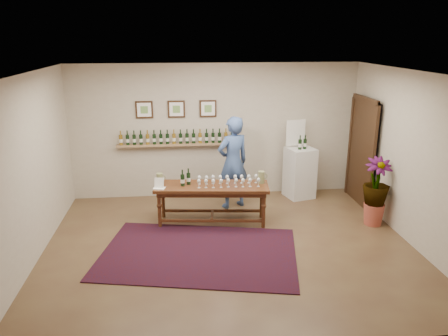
{
  "coord_description": "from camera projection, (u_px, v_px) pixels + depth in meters",
  "views": [
    {
      "loc": [
        -0.79,
        -6.47,
        3.33
      ],
      "look_at": [
        0.0,
        0.8,
        1.1
      ],
      "focal_mm": 35.0,
      "sensor_mm": 36.0,
      "label": 1
    }
  ],
  "objects": [
    {
      "name": "tasting_table",
      "position": [
        212.0,
        191.0,
        7.93
      ],
      "size": [
        2.11,
        0.88,
        0.73
      ],
      "rotation": [
        0.0,
        0.0,
        -0.11
      ],
      "color": "#411B10",
      "rests_on": "ground"
    },
    {
      "name": "pitcher_left",
      "position": [
        160.0,
        179.0,
        7.91
      ],
      "size": [
        0.14,
        0.14,
        0.21
      ],
      "primitive_type": null,
      "rotation": [
        0.0,
        0.0,
        -0.02
      ],
      "color": "olive",
      "rests_on": "tasting_table"
    },
    {
      "name": "table_bottles",
      "position": [
        186.0,
        178.0,
        7.87
      ],
      "size": [
        0.26,
        0.15,
        0.28
      ],
      "primitive_type": null,
      "rotation": [
        0.0,
        0.0,
        0.01
      ],
      "color": "black",
      "rests_on": "tasting_table"
    },
    {
      "name": "pedestal_bottles",
      "position": [
        302.0,
        143.0,
        8.99
      ],
      "size": [
        0.29,
        0.14,
        0.28
      ],
      "primitive_type": null,
      "rotation": [
        0.0,
        0.0,
        0.26
      ],
      "color": "black",
      "rests_on": "display_pedestal"
    },
    {
      "name": "rug",
      "position": [
        199.0,
        253.0,
        6.94
      ],
      "size": [
        3.42,
        2.63,
        0.02
      ],
      "primitive_type": "cube",
      "rotation": [
        0.0,
        0.0,
        -0.21
      ],
      "color": "#3E0C0B",
      "rests_on": "ground"
    },
    {
      "name": "info_sign",
      "position": [
        296.0,
        133.0,
        9.14
      ],
      "size": [
        0.43,
        0.13,
        0.6
      ],
      "primitive_type": "cube",
      "rotation": [
        0.0,
        0.0,
        0.26
      ],
      "color": "white",
      "rests_on": "display_pedestal"
    },
    {
      "name": "menu_card",
      "position": [
        159.0,
        183.0,
        7.74
      ],
      "size": [
        0.23,
        0.19,
        0.18
      ],
      "primitive_type": "cube",
      "rotation": [
        0.0,
        0.0,
        -0.24
      ],
      "color": "white",
      "rests_on": "tasting_table"
    },
    {
      "name": "potted_plant",
      "position": [
        376.0,
        192.0,
        7.84
      ],
      "size": [
        0.6,
        0.6,
        1.09
      ],
      "rotation": [
        0.0,
        0.0,
        -0.05
      ],
      "color": "#A84938",
      "rests_on": "ground"
    },
    {
      "name": "display_pedestal",
      "position": [
        300.0,
        173.0,
        9.25
      ],
      "size": [
        0.65,
        0.65,
        1.07
      ],
      "primitive_type": "cube",
      "rotation": [
        0.0,
        0.0,
        0.26
      ],
      "color": "silver",
      "rests_on": "ground"
    },
    {
      "name": "pitcher_right",
      "position": [
        261.0,
        177.0,
        7.98
      ],
      "size": [
        0.15,
        0.15,
        0.22
      ],
      "primitive_type": null,
      "rotation": [
        0.0,
        0.0,
        0.06
      ],
      "color": "olive",
      "rests_on": "tasting_table"
    },
    {
      "name": "person",
      "position": [
        233.0,
        163.0,
        8.6
      ],
      "size": [
        0.79,
        0.67,
        1.85
      ],
      "primitive_type": "imported",
      "rotation": [
        0.0,
        0.0,
        3.54
      ],
      "color": "#385286",
      "rests_on": "ground"
    },
    {
      "name": "table_glasses",
      "position": [
        228.0,
        181.0,
        7.87
      ],
      "size": [
        1.23,
        0.33,
        0.17
      ],
      "primitive_type": null,
      "rotation": [
        0.0,
        0.0,
        -0.04
      ],
      "color": "silver",
      "rests_on": "tasting_table"
    },
    {
      "name": "ground",
      "position": [
        229.0,
        246.0,
        7.2
      ],
      "size": [
        6.0,
        6.0,
        0.0
      ],
      "primitive_type": "plane",
      "color": "#4D3222",
      "rests_on": "ground"
    },
    {
      "name": "room_shell",
      "position": [
        322.0,
        149.0,
        8.86
      ],
      "size": [
        6.0,
        6.0,
        6.0
      ],
      "color": "beige",
      "rests_on": "ground"
    }
  ]
}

